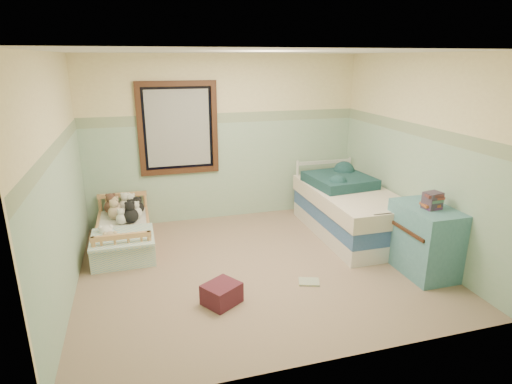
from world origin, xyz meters
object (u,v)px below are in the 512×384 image
object	(u,v)px
floor_book	(309,282)
plush_floor_cream	(108,245)
red_pillow	(222,294)
plush_floor_tan	(112,251)
dresser	(424,240)
twin_bed_frame	(349,227)
toddler_bed_frame	(124,240)

from	to	relation	value
floor_book	plush_floor_cream	bearing A→B (deg)	167.81
plush_floor_cream	red_pillow	bearing A→B (deg)	-51.76
plush_floor_tan	red_pillow	xyz separation A→B (m)	(1.13, -1.33, -0.02)
red_pillow	floor_book	xyz separation A→B (m)	(1.03, 0.13, -0.10)
plush_floor_cream	dresser	distance (m)	3.91
twin_bed_frame	floor_book	distance (m)	1.59
toddler_bed_frame	floor_book	size ratio (longest dim) A/B	6.06
dresser	twin_bed_frame	bearing A→B (deg)	102.90
plush_floor_cream	twin_bed_frame	distance (m)	3.33
plush_floor_tan	floor_book	distance (m)	2.47
toddler_bed_frame	floor_book	world-z (taller)	toddler_bed_frame
toddler_bed_frame	red_pillow	xyz separation A→B (m)	(0.98, -1.74, 0.02)
plush_floor_cream	twin_bed_frame	xyz separation A→B (m)	(3.32, -0.23, -0.03)
toddler_bed_frame	dresser	distance (m)	3.83
plush_floor_cream	twin_bed_frame	world-z (taller)	plush_floor_cream
toddler_bed_frame	plush_floor_tan	size ratio (longest dim) A/B	5.29
floor_book	toddler_bed_frame	bearing A→B (deg)	161.02
toddler_bed_frame	plush_floor_tan	xyz separation A→B (m)	(-0.14, -0.41, 0.04)
toddler_bed_frame	red_pillow	bearing A→B (deg)	-60.47
dresser	red_pillow	distance (m)	2.44
dresser	toddler_bed_frame	bearing A→B (deg)	153.32
plush_floor_tan	dresser	bearing A→B (deg)	-20.21
plush_floor_tan	twin_bed_frame	distance (m)	3.27
plush_floor_cream	floor_book	bearing A→B (deg)	-31.70
plush_floor_cream	plush_floor_tan	distance (m)	0.18
plush_floor_tan	floor_book	world-z (taller)	plush_floor_tan
toddler_bed_frame	dresser	size ratio (longest dim) A/B	1.71
toddler_bed_frame	dresser	world-z (taller)	dresser
plush_floor_tan	dresser	size ratio (longest dim) A/B	0.32
toddler_bed_frame	twin_bed_frame	size ratio (longest dim) A/B	0.72
dresser	plush_floor_tan	bearing A→B (deg)	159.79
dresser	red_pillow	bearing A→B (deg)	-179.46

